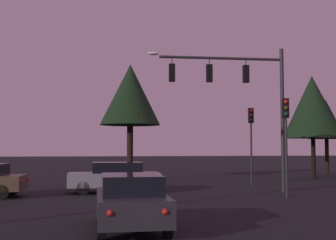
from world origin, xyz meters
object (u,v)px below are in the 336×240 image
at_px(traffic_light_corner_right, 286,127).
at_px(tree_behind_sign, 130,95).
at_px(traffic_signal_mast_arm, 241,90).
at_px(car_nearside_lane, 131,201).
at_px(traffic_light_corner_left, 251,131).
at_px(tree_center_horizon, 326,120).
at_px(tree_left_far, 312,107).
at_px(car_crossing_right, 115,177).

relative_size(traffic_light_corner_right, tree_behind_sign, 0.57).
bearing_deg(traffic_signal_mast_arm, car_nearside_lane, -124.76).
xyz_separation_m(traffic_light_corner_left, tree_center_horizon, (10.05, 9.11, 1.35)).
relative_size(traffic_light_corner_left, tree_left_far, 0.61).
distance_m(tree_left_far, tree_center_horizon, 5.37).
height_order(tree_behind_sign, tree_center_horizon, tree_behind_sign).
height_order(traffic_light_corner_left, traffic_light_corner_right, traffic_light_corner_left).
distance_m(traffic_light_corner_left, tree_left_far, 8.56).
height_order(traffic_light_corner_left, car_crossing_right, traffic_light_corner_left).
bearing_deg(traffic_light_corner_right, tree_behind_sign, 120.22).
bearing_deg(tree_behind_sign, traffic_light_corner_left, -33.33).
height_order(traffic_signal_mast_arm, traffic_light_corner_left, traffic_signal_mast_arm).
height_order(traffic_light_corner_right, tree_behind_sign, tree_behind_sign).
relative_size(traffic_light_corner_left, traffic_light_corner_right, 1.03).
bearing_deg(car_crossing_right, traffic_light_corner_right, -23.60).
relative_size(tree_left_far, tree_center_horizon, 1.20).
bearing_deg(tree_center_horizon, traffic_light_corner_right, -124.80).
bearing_deg(tree_left_far, traffic_light_corner_left, -143.04).
xyz_separation_m(car_nearside_lane, tree_center_horizon, (18.33, 22.10, 3.84)).
height_order(traffic_signal_mast_arm, traffic_light_corner_right, traffic_signal_mast_arm).
relative_size(car_nearside_lane, tree_center_horizon, 0.64).
xyz_separation_m(traffic_light_corner_left, car_crossing_right, (-8.29, -2.93, -2.48)).
bearing_deg(traffic_signal_mast_arm, tree_left_far, 45.90).
distance_m(car_nearside_lane, tree_behind_sign, 18.33).
bearing_deg(car_crossing_right, tree_center_horizon, 33.29).
bearing_deg(traffic_light_corner_right, car_crossing_right, 156.40).
relative_size(traffic_signal_mast_arm, traffic_light_corner_left, 1.59).
bearing_deg(traffic_signal_mast_arm, traffic_light_corner_right, -61.29).
xyz_separation_m(traffic_light_corner_left, tree_behind_sign, (-6.96, 4.57, 2.57)).
height_order(car_nearside_lane, tree_behind_sign, tree_behind_sign).
xyz_separation_m(traffic_signal_mast_arm, car_nearside_lane, (-6.33, -9.12, -4.42)).
bearing_deg(tree_left_far, traffic_light_corner_right, -122.88).
relative_size(traffic_signal_mast_arm, car_crossing_right, 1.60).
height_order(car_nearside_lane, car_crossing_right, same).
bearing_deg(traffic_light_corner_right, tree_left_far, 57.12).
relative_size(car_nearside_lane, car_crossing_right, 0.88).
bearing_deg(tree_behind_sign, tree_center_horizon, 14.93).
bearing_deg(traffic_light_corner_left, tree_left_far, 36.96).
height_order(traffic_signal_mast_arm, tree_center_horizon, traffic_signal_mast_arm).
xyz_separation_m(traffic_signal_mast_arm, traffic_light_corner_left, (1.95, 3.87, -1.93)).
distance_m(traffic_light_corner_right, tree_center_horizon, 18.79).
bearing_deg(tree_center_horizon, traffic_signal_mast_arm, -132.76).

